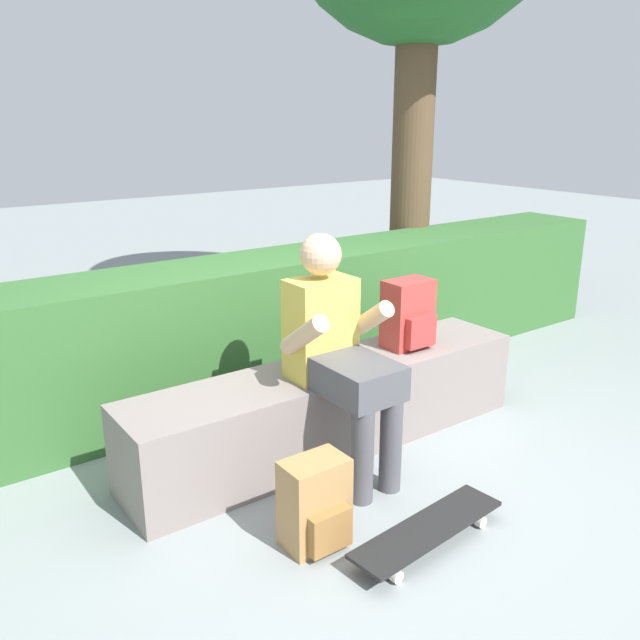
% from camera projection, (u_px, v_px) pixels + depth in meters
% --- Properties ---
extents(ground_plane, '(24.00, 24.00, 0.00)m').
position_uv_depth(ground_plane, '(385.00, 479.00, 3.37)').
color(ground_plane, gray).
extents(bench_main, '(2.38, 0.48, 0.48)m').
position_uv_depth(bench_main, '(333.00, 406.00, 3.65)').
color(bench_main, gray).
rests_on(bench_main, ground).
extents(person_skater, '(0.49, 0.62, 1.23)m').
position_uv_depth(person_skater, '(338.00, 348.00, 3.27)').
color(person_skater, gold).
rests_on(person_skater, ground).
extents(skateboard_near_person, '(0.81, 0.27, 0.09)m').
position_uv_depth(skateboard_near_person, '(428.00, 529.00, 2.84)').
color(skateboard_near_person, black).
rests_on(skateboard_near_person, ground).
extents(backpack_on_bench, '(0.28, 0.23, 0.40)m').
position_uv_depth(backpack_on_bench, '(409.00, 315.00, 3.81)').
color(backpack_on_bench, '#B23833').
rests_on(backpack_on_bench, bench_main).
extents(backpack_on_ground, '(0.28, 0.23, 0.40)m').
position_uv_depth(backpack_on_ground, '(316.00, 505.00, 2.81)').
color(backpack_on_ground, '#A37A47').
rests_on(backpack_on_ground, ground).
extents(hedge_row, '(6.49, 0.60, 0.90)m').
position_uv_depth(hedge_row, '(249.00, 328.00, 4.29)').
color(hedge_row, '#32612E').
rests_on(hedge_row, ground).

